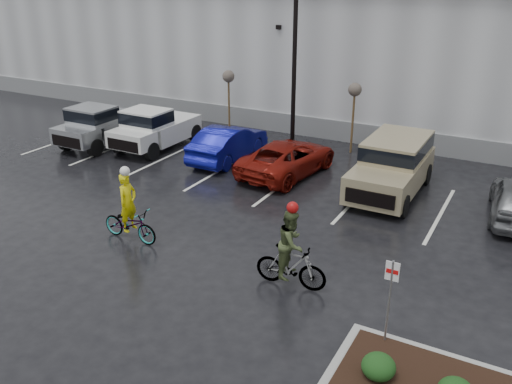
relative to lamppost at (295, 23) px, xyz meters
The scene contains 15 objects.
ground 13.87m from the lamppost, 71.57° to the right, with size 120.00×120.00×0.00m, color black.
warehouse 10.95m from the lamppost, 68.18° to the left, with size 60.50×15.50×7.20m.
wooded_ridge 33.35m from the lamppost, 83.09° to the left, with size 80.00×25.00×6.00m, color #273B18.
lamppost is the anchor object (origin of this frame).
sapling_west 5.07m from the lamppost, 165.96° to the left, with size 0.60×0.60×3.20m.
sapling_mid 4.00m from the lamppost, 21.80° to the left, with size 0.60×0.60×3.20m.
shrub_a 16.15m from the lamppost, 58.39° to the right, with size 0.70×0.70×0.52m, color black.
fire_lane_sign 14.78m from the lamppost, 56.54° to the right, with size 0.30×0.05×2.20m.
pickup_silver 10.06m from the lamppost, 158.96° to the right, with size 2.10×5.20×1.96m, color #A9ACB1, non-canonical shape.
pickup_white 7.81m from the lamppost, 157.35° to the right, with size 2.10×5.20×1.96m, color white, non-canonical shape.
car_blue 5.86m from the lamppost, 127.56° to the right, with size 1.60×4.58×1.51m, color navy.
car_red 5.89m from the lamppost, 68.47° to the right, with size 2.30×4.99×1.39m, color maroon.
suv_tan 7.74m from the lamppost, 28.92° to the right, with size 2.20×5.10×2.06m, color gray, non-canonical shape.
cyclist_hivis 11.62m from the lamppost, 93.43° to the right, with size 2.01×0.73×2.43m.
cyclist_olive 12.56m from the lamppost, 65.15° to the right, with size 1.92×0.94×2.45m.
Camera 1 is at (6.00, -9.86, 7.89)m, focal length 38.00 mm.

